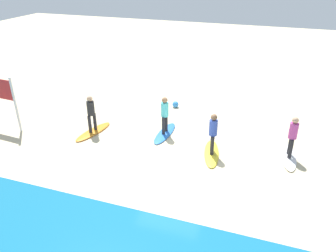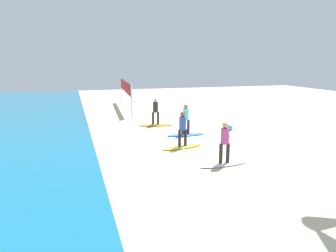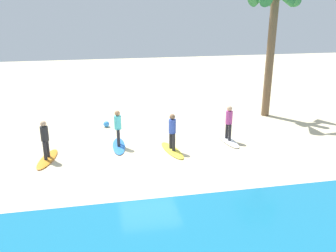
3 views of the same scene
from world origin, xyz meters
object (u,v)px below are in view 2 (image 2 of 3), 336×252
object	(u,v)px
surfboard_orange	(156,125)
beach_ball	(230,128)
surfboard_white	(224,164)
surfer_orange	(156,110)
surfer_yellow	(183,126)
surfer_white	(225,140)
surfboard_blue	(185,135)
surfer_blue	(186,117)
surfboard_yellow	(182,147)
volleyball_net	(125,88)

from	to	relation	value
surfboard_orange	beach_ball	xyz separation A→B (m)	(-2.58, -3.85, 0.11)
surfboard_white	surfer_orange	size ratio (longest dim) A/B	1.28
surfer_orange	surfer_yellow	bearing A→B (deg)	179.00
surfer_orange	surfboard_white	bearing A→B (deg)	-175.62
surfer_white	surfboard_orange	size ratio (longest dim) A/B	0.78
surfer_yellow	beach_ball	world-z (taller)	surfer_yellow
surfboard_blue	surfer_blue	size ratio (longest dim) A/B	1.28
surfboard_blue	surfer_white	bearing A→B (deg)	88.69
surfboard_white	surfboard_yellow	bearing A→B (deg)	-81.26
surfer_yellow	surfer_blue	bearing A→B (deg)	-23.23
volleyball_net	surfboard_yellow	bearing A→B (deg)	-177.70
surfboard_blue	surfer_blue	world-z (taller)	surfer_blue
surfer_orange	beach_ball	size ratio (longest dim) A/B	5.14
volleyball_net	surfer_yellow	bearing A→B (deg)	-177.70
volleyball_net	beach_ball	distance (m)	11.24
surfboard_white	surfer_white	bearing A→B (deg)	-5.39
surfboard_white	surfer_blue	xyz separation A→B (m)	(5.17, -0.26, 0.99)
surfer_blue	surfer_orange	world-z (taller)	same
surfboard_yellow	surfboard_white	bearing A→B (deg)	92.01
surfboard_blue	surfer_orange	xyz separation A→B (m)	(3.04, 0.89, 0.99)
volleyball_net	surfboard_blue	bearing A→B (deg)	-171.95
surfboard_blue	surfboard_orange	size ratio (longest dim) A/B	1.00
surfboard_blue	surfer_blue	bearing A→B (deg)	1.62
beach_ball	surfboard_blue	bearing A→B (deg)	98.91
surfer_white	surfboard_yellow	size ratio (longest dim) A/B	0.78
surfboard_blue	volleyball_net	xyz separation A→B (m)	(10.65, 1.51, 1.74)
surfer_white	surfer_orange	size ratio (longest dim) A/B	1.00
surfer_yellow	surfboard_orange	world-z (taller)	surfer_yellow
surfboard_blue	volleyball_net	world-z (taller)	volleyball_net
surfboard_white	surfer_blue	distance (m)	5.27
surfboard_yellow	surfer_orange	distance (m)	5.43
surfboard_white	surfer_orange	bearing A→B (deg)	-91.00
surfer_orange	surfboard_orange	bearing A→B (deg)	0.00
surfboard_yellow	volleyball_net	bearing A→B (deg)	-99.81
surfboard_white	surfer_yellow	bearing A→B (deg)	-81.26
surfboard_yellow	beach_ball	bearing A→B (deg)	-157.08
surfer_white	volleyball_net	world-z (taller)	volleyball_net
surfboard_yellow	surfboard_orange	xyz separation A→B (m)	(5.34, -0.09, 0.00)
surfer_yellow	surfer_orange	xyz separation A→B (m)	(5.34, -0.09, 0.00)
surfboard_blue	volleyball_net	distance (m)	10.90
surfer_blue	beach_ball	distance (m)	3.11
volleyball_net	beach_ball	world-z (taller)	volleyball_net
surfer_white	surfboard_orange	world-z (taller)	surfer_white
surfboard_blue	surfer_orange	distance (m)	3.32
surfer_yellow	surfer_orange	size ratio (longest dim) A/B	1.00
volleyball_net	surfer_white	bearing A→B (deg)	-175.51
surfboard_yellow	surfer_orange	world-z (taller)	surfer_orange
surfer_white	surfer_yellow	bearing A→B (deg)	14.12
surfboard_yellow	volleyball_net	size ratio (longest dim) A/B	0.23
surfboard_white	surfboard_orange	world-z (taller)	same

